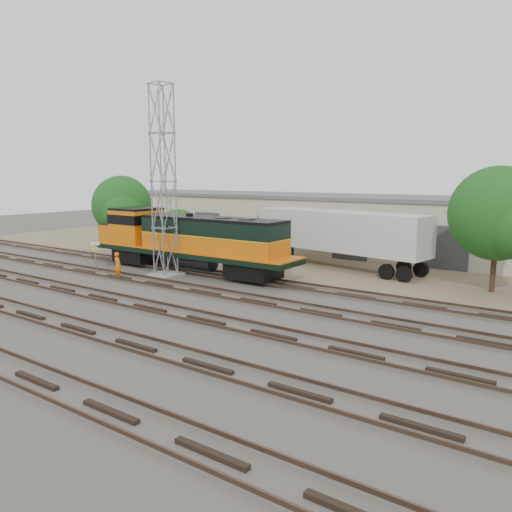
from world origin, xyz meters
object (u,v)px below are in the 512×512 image
Objects in this scene: locomotive at (187,239)px; worker at (118,265)px; signal_tower at (164,185)px; semi_trailer at (342,233)px.

locomotive reaches higher than worker.
signal_tower is (-0.24, -2.00, 4.05)m from locomotive.
semi_trailer reaches higher than worker.
signal_tower reaches higher than semi_trailer.
semi_trailer is at bearing -119.99° from worker.
locomotive is 4.53m from signal_tower.
locomotive reaches higher than semi_trailer.
worker is at bearing -115.94° from locomotive.
signal_tower is 0.91× the size of semi_trailer.
locomotive is 9.51× the size of worker.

